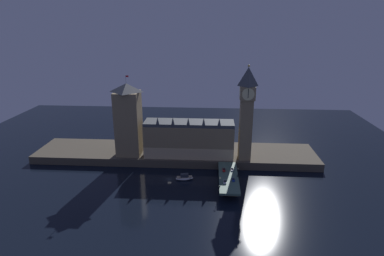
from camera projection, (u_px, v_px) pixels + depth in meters
The scene contains 14 objects.
ground_plane at pixel (169, 179), 221.04m from camera, with size 400.00×400.00×0.00m, color black.
embankment at pixel (176, 154), 257.13m from camera, with size 220.00×42.00×6.02m.
parliament_hall at pixel (189, 139), 242.61m from camera, with size 66.82×18.94×32.27m.
clock_tower at pixel (246, 111), 229.19m from camera, with size 11.01×11.12×69.57m.
victoria_tower at pixel (128, 119), 241.66m from camera, with size 18.22×18.22×60.97m.
bridge at pixel (228, 179), 212.57m from camera, with size 12.73×46.00×6.15m.
car_northbound_lead at pixel (224, 170), 219.68m from camera, with size 1.93×4.57×1.53m.
car_northbound_trail at pixel (225, 182), 203.10m from camera, with size 1.96×4.57×1.34m.
car_southbound_lead at pixel (233, 180), 206.12m from camera, with size 1.84×4.39×1.33m.
car_southbound_trail at pixel (232, 169), 220.68m from camera, with size 1.95×4.69×1.30m.
pedestrian_mid_walk at pixel (237, 176), 210.65m from camera, with size 0.38×0.38×1.75m.
street_lamp_near at pixel (220, 181), 197.08m from camera, with size 1.34×0.60×6.46m.
street_lamp_mid at pixel (238, 171), 210.35m from camera, with size 1.34×0.60×6.22m.
boat_upstream at pixel (185, 178), 220.02m from camera, with size 12.60×6.38×4.42m.
Camera 1 is at (28.50, -197.85, 102.02)m, focal length 30.00 mm.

